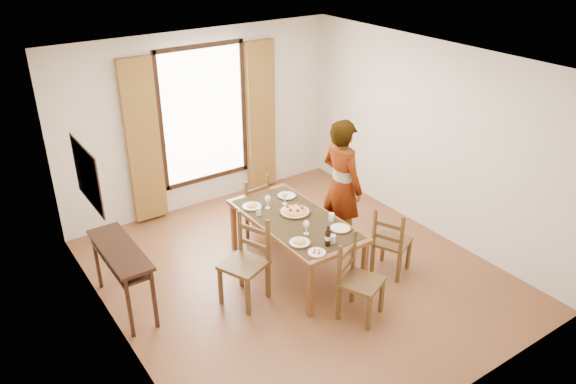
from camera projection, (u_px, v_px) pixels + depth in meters
ground at (298, 274)px, 7.20m from camera, size 5.00×5.00×0.00m
room_shell at (292, 160)px, 6.60m from camera, size 4.60×5.10×2.74m
console_table at (120, 257)px, 6.31m from camera, size 0.38×1.20×0.80m
dining_table at (295, 223)px, 6.99m from camera, size 0.92×1.86×0.76m
chair_west at (246, 264)px, 6.53m from camera, size 0.61×0.61×1.05m
chair_north at (251, 207)px, 7.89m from camera, size 0.45×0.45×0.95m
chair_south at (359, 282)px, 6.28m from camera, size 0.57×0.57×0.97m
chair_east at (391, 243)px, 7.04m from camera, size 0.55×0.55×0.93m
man at (342, 186)px, 7.40m from camera, size 0.74×0.55×1.85m
plate_sw at (300, 241)px, 6.42m from camera, size 0.27×0.27×0.05m
plate_se at (340, 227)px, 6.70m from camera, size 0.27×0.27×0.05m
plate_nw at (252, 205)px, 7.21m from camera, size 0.27×0.27×0.05m
plate_ne at (287, 195)px, 7.48m from camera, size 0.27×0.27×0.05m
pasta_platter at (295, 209)px, 7.06m from camera, size 0.40×0.40×0.10m
caprese_plate at (317, 252)px, 6.23m from camera, size 0.20×0.20×0.04m
wine_glass_a at (306, 227)px, 6.58m from camera, size 0.08×0.08×0.18m
wine_glass_b at (285, 198)px, 7.26m from camera, size 0.08×0.08×0.18m
wine_glass_c at (268, 202)px, 7.15m from camera, size 0.08×0.08×0.18m
tumbler_a at (331, 217)px, 6.88m from camera, size 0.07×0.07×0.10m
tumbler_b at (259, 211)px, 7.02m from camera, size 0.07×0.07×0.10m
tumbler_c at (333, 239)px, 6.42m from camera, size 0.07×0.07×0.10m
wine_bottle at (328, 236)px, 6.34m from camera, size 0.07×0.07×0.25m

